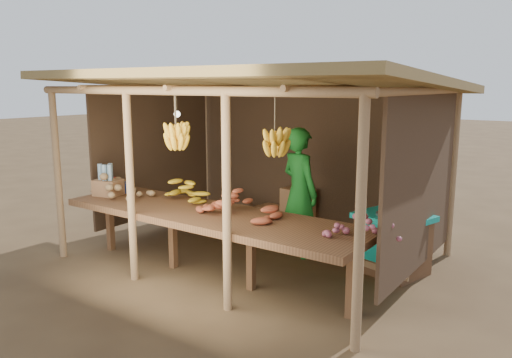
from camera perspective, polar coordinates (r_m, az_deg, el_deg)
The scene contains 13 objects.
ground at distance 6.79m, azimuth 0.00°, elevation -8.74°, with size 60.00×60.00×0.00m, color brown.
stall_structure at distance 6.42m, azimuth 0.68°, elevation 7.75°, with size 4.70×3.50×2.43m.
counter at distance 5.85m, azimuth -5.37°, elevation -4.41°, with size 3.90×1.05×0.80m.
potato_heap at distance 6.88m, azimuth -15.61°, elevation -0.41°, with size 0.91×0.54×0.36m, color #9D7A51, non-canonical shape.
sweet_potato_heap at distance 5.62m, azimuth -2.11°, elevation -2.49°, with size 0.91×0.55×0.35m, color #B14D2D, non-canonical shape.
onion_heap at distance 4.88m, azimuth 12.48°, elevation -4.80°, with size 0.73×0.44×0.35m, color #A95262, non-canonical shape.
banana_pile at distance 6.43m, azimuth -8.22°, elevation -0.93°, with size 0.61×0.37×0.35m, color yellow, non-canonical shape.
tomato_basin at distance 7.11m, azimuth -16.05°, elevation -0.88°, with size 0.39×0.39×0.21m.
bottle_box at distance 6.96m, azimuth -16.56°, elevation -0.47°, with size 0.40×0.35×0.43m.
vendor at distance 6.63m, azimuth 5.00°, elevation -1.51°, with size 0.63×0.41×1.72m, color #17681F.
tarp_crate at distance 6.31m, azimuth 15.31°, elevation -6.90°, with size 0.96×0.88×0.95m.
carton_stack at distance 7.78m, azimuth 3.76°, elevation -3.87°, with size 0.94×0.39×0.69m.
burlap_sacks at distance 7.93m, azimuth -2.59°, elevation -3.95°, with size 0.83×0.43×0.59m.
Camera 1 is at (3.67, -5.24, 2.26)m, focal length 35.00 mm.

